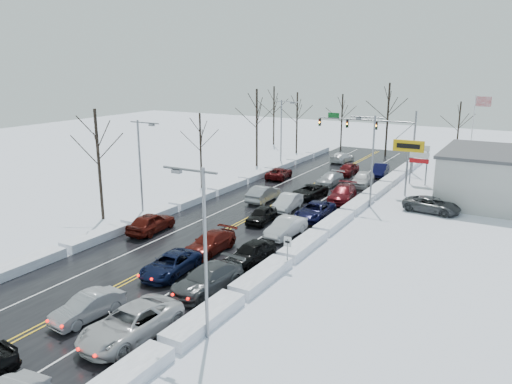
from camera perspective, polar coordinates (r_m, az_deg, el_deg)
The scene contains 44 objects.
ground at distance 45.23m, azimuth -1.30°, elevation -3.27°, with size 160.00×160.00×0.00m, color silver.
road_surface at distance 46.88m, azimuth -0.04°, elevation -2.62°, with size 14.00×84.00×0.01m, color black.
snow_bank_left at distance 50.91m, azimuth -7.50°, elevation -1.36°, with size 1.54×72.00×0.69m, color white.
snow_bank_right at distance 43.80m, azimuth 8.65°, elevation -4.04°, with size 1.54×72.00×0.69m, color white.
traffic_signal_mast at distance 68.08m, azimuth 13.52°, elevation 7.08°, with size 13.28×0.39×8.00m.
tires_plus_sign at distance 54.91m, azimuth 17.01°, elevation 4.63°, with size 3.20×0.34×6.00m.
used_vehicles_sign at distance 60.99m, azimuth 18.17°, elevation 3.88°, with size 2.20×0.22×4.65m.
speed_limit_sign at distance 34.36m, azimuth 3.62°, elevation -6.28°, with size 0.55×0.09×2.35m.
flagpole at distance 67.76m, azimuth 23.64°, elevation 6.62°, with size 1.87×1.20×10.00m.
streetlight_se at distance 24.96m, azimuth -6.23°, elevation -5.49°, with size 3.20×0.25×9.00m.
streetlight_ne at distance 49.67m, azimuth 12.99°, elevation 4.28°, with size 3.20×0.25×9.00m.
streetlight_sw at distance 45.66m, azimuth -12.95°, elevation 3.41°, with size 3.20×0.25×9.00m.
streetlight_nw at distance 68.65m, azimuth 3.05°, elevation 7.38°, with size 3.20×0.25×9.00m.
tree_left_b at distance 46.22m, azimuth -17.69°, elevation 5.34°, with size 4.00×4.00×10.00m.
tree_left_c at distance 56.10m, azimuth -6.38°, elevation 6.35°, with size 3.40×3.40×8.50m.
tree_left_d at distance 68.03m, azimuth 0.09°, elevation 9.05°, with size 4.20×4.20×10.50m.
tree_left_e at distance 78.55m, azimuth 4.72°, elevation 9.22°, with size 3.80×3.80×9.50m.
tree_far_a at distance 87.05m, azimuth 2.06°, elevation 10.00°, with size 4.00×4.00×10.00m.
tree_far_b at distance 83.21m, azimuth 9.82°, elevation 9.11°, with size 3.60×3.60×9.00m.
tree_far_c at distance 78.80m, azimuth 14.90°, elevation 9.57°, with size 4.40×4.40×11.00m.
tree_far_d at distance 78.50m, azimuth 22.22°, elevation 7.69°, with size 3.40×3.40×8.50m.
queued_car_1 at distance 30.19m, azimuth -18.56°, elevation -13.53°, with size 1.50×4.30×1.42m, color #97999F.
queued_car_2 at distance 34.60m, azimuth -9.72°, elevation -9.24°, with size 2.32×5.03×1.40m, color black.
queued_car_3 at distance 38.08m, azimuth -5.22°, elevation -6.82°, with size 2.04×5.01×1.45m, color #4B0F0A.
queued_car_4 at distance 44.69m, azimuth 0.62°, elevation -3.49°, with size 1.66×4.13×1.41m, color black.
queued_car_5 at distance 48.61m, azimuth 3.63°, elevation -2.03°, with size 1.59×4.57×1.50m, color silver.
queued_car_6 at distance 53.13m, azimuth 6.10°, elevation -0.64°, with size 2.28×4.94×1.37m, color black.
queued_car_7 at distance 59.09m, azimuth 8.42°, elevation 0.84°, with size 1.94×4.77×1.39m, color #A2A5AA.
queued_car_8 at distance 64.62m, azimuth 10.41°, elevation 1.93°, with size 1.79×4.46×1.52m, color #48090C.
queued_car_10 at distance 27.73m, azimuth -14.02°, elevation -15.84°, with size 2.72×5.89×1.64m, color #B8B8BA.
queued_car_11 at distance 31.99m, azimuth -5.55°, elevation -11.14°, with size 2.22×5.47×1.59m, color #3D4042.
queued_car_12 at distance 36.05m, azimuth -0.54°, elevation -8.02°, with size 1.80×4.48×1.52m, color black.
queued_car_13 at distance 41.26m, azimuth 3.41°, elevation -5.07°, with size 1.63×4.69×1.54m, color silver.
queued_car_14 at distance 46.14m, azimuth 6.73°, elevation -3.01°, with size 2.45×5.32×1.48m, color black.
queued_car_15 at distance 52.32m, azimuth 9.81°, elevation -1.01°, with size 2.25×5.54×1.61m, color #520B10.
queued_car_16 at distance 59.07m, azimuth 12.01°, elevation 0.67°, with size 2.00×4.98×1.70m, color silver.
queued_car_17 at distance 65.00m, azimuth 13.98°, elevation 1.81°, with size 1.61×4.63×1.53m, color black.
oncoming_car_0 at distance 51.48m, azimuth 0.85°, elevation -1.05°, with size 1.73×4.95×1.63m, color gray.
oncoming_car_1 at distance 61.77m, azimuth 2.66°, elevation 1.58°, with size 2.25×4.87×1.35m, color #46090A.
oncoming_car_2 at distance 72.96m, azimuth 9.78°, elevation 3.39°, with size 1.98×4.86×1.41m, color silver.
oncoming_car_3 at distance 43.13m, azimuth -11.84°, elevation -4.48°, with size 1.98×4.92×1.68m, color #460E09.
parked_car_0 at distance 50.54m, azimuth 19.37°, elevation -2.19°, with size 2.44×5.29×1.47m, color #3E4143.
parked_car_1 at distance 54.83m, azimuth 23.41°, elevation -1.30°, with size 2.18×5.36×1.56m, color #393B3E.
parked_car_2 at distance 60.37m, azimuth 21.78°, elevation 0.23°, with size 1.59×3.96×1.35m, color white.
Camera 1 is at (22.16, -36.94, 13.81)m, focal length 35.00 mm.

